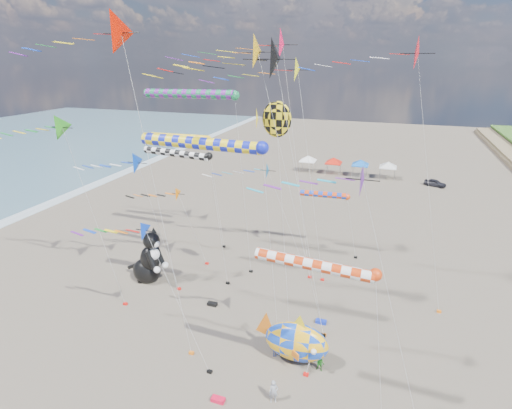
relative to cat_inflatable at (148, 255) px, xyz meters
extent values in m
cone|color=#F8134C|center=(12.27, 5.76, 19.47)|extent=(2.90, 3.10, 3.20)
cylinder|color=#B2B2B2|center=(13.75, 5.76, 8.25)|extent=(2.97, 0.02, 22.44)
cube|color=black|center=(15.22, 5.76, -2.86)|extent=(0.36, 0.24, 0.20)
cone|color=gold|center=(14.48, -2.87, 18.76)|extent=(2.26, 2.42, 2.49)
cylinder|color=#B2B2B2|center=(16.33, -2.87, 7.90)|extent=(3.72, 0.02, 21.73)
cube|color=black|center=(18.18, -2.87, -2.86)|extent=(0.36, 0.24, 0.20)
cone|color=red|center=(7.28, -8.25, 19.81)|extent=(2.62, 2.80, 2.89)
cylinder|color=#B2B2B2|center=(8.10, -8.25, 8.42)|extent=(1.66, 0.02, 22.77)
cube|color=black|center=(8.92, -8.25, -2.86)|extent=(0.36, 0.24, 0.20)
cone|color=green|center=(-3.50, -4.40, 13.14)|extent=(2.16, 2.31, 2.38)
cylinder|color=#B2B2B2|center=(-1.68, -4.40, 5.09)|extent=(3.66, 0.02, 16.10)
cube|color=black|center=(0.14, -4.40, -2.86)|extent=(0.36, 0.24, 0.20)
cone|color=#0B38CF|center=(7.85, -9.56, 7.03)|extent=(1.54, 1.65, 1.70)
cylinder|color=#B2B2B2|center=(9.46, -9.56, 2.03)|extent=(3.23, 0.02, 10.00)
cube|color=black|center=(11.06, -9.56, -2.86)|extent=(0.36, 0.24, 0.20)
cone|color=black|center=(15.08, -2.92, 18.33)|extent=(2.72, 2.91, 3.00)
cylinder|color=#B2B2B2|center=(16.61, -2.92, 7.68)|extent=(3.10, 0.02, 21.30)
cube|color=black|center=(18.15, -2.92, -2.86)|extent=(0.36, 0.24, 0.20)
cone|color=orange|center=(1.60, 4.96, 4.50)|extent=(1.62, 1.74, 1.79)
cylinder|color=#B2B2B2|center=(2.78, 4.96, 0.77)|extent=(2.38, 0.02, 7.47)
cube|color=black|center=(3.95, 4.96, -2.86)|extent=(0.36, 0.24, 0.20)
cone|color=#59198F|center=(21.51, -9.79, 12.30)|extent=(1.87, 2.01, 2.07)
cylinder|color=#B2B2B2|center=(23.34, -9.79, 4.67)|extent=(3.68, 0.02, 15.27)
cone|color=#073DC7|center=(1.75, -0.55, 9.81)|extent=(2.03, 2.17, 2.24)
cylinder|color=#B2B2B2|center=(2.66, -0.55, 3.42)|extent=(1.83, 0.02, 12.78)
cube|color=black|center=(3.56, -0.55, -2.86)|extent=(0.36, 0.24, 0.20)
cone|color=yellow|center=(13.08, 5.66, 17.37)|extent=(2.23, 2.38, 2.46)
cylinder|color=#B2B2B2|center=(14.82, 5.66, 7.20)|extent=(3.50, 0.02, 20.34)
cube|color=black|center=(16.56, 5.66, -2.86)|extent=(0.36, 0.24, 0.20)
cone|color=#1D7EBF|center=(10.62, 9.20, 7.18)|extent=(1.86, 1.99, 2.05)
cylinder|color=#B2B2B2|center=(12.11, 9.20, 2.11)|extent=(2.99, 0.02, 10.15)
cube|color=black|center=(13.59, 9.20, -2.86)|extent=(0.36, 0.24, 0.20)
cone|color=red|center=(24.11, 3.64, 18.71)|extent=(2.55, 2.73, 2.81)
cylinder|color=#B2B2B2|center=(25.73, 3.64, 7.87)|extent=(3.26, 0.02, 21.68)
cube|color=black|center=(27.35, 3.64, -2.86)|extent=(0.36, 0.24, 0.20)
cylinder|color=yellow|center=(-0.96, 9.41, 9.99)|extent=(7.06, 0.71, 0.71)
sphere|color=yellow|center=(2.57, 9.41, 9.99)|extent=(0.74, 0.74, 0.74)
cylinder|color=#B2B2B2|center=(3.32, 9.41, 3.51)|extent=(1.52, 0.02, 12.95)
cube|color=black|center=(4.07, 9.41, -2.86)|extent=(0.36, 0.24, 0.20)
cylinder|color=#177E47|center=(2.88, 4.90, 15.12)|extent=(9.46, 0.86, 0.86)
sphere|color=#177E47|center=(7.61, 4.90, 15.12)|extent=(0.90, 0.90, 0.90)
cylinder|color=#B2B2B2|center=(8.36, 4.90, 6.08)|extent=(1.52, 0.02, 18.09)
cube|color=black|center=(9.11, 4.90, -2.86)|extent=(0.36, 0.24, 0.20)
cylinder|color=#E44110|center=(15.18, 11.69, 4.22)|extent=(5.20, 0.67, 0.67)
sphere|color=#E44110|center=(17.77, 11.69, 4.22)|extent=(0.71, 0.71, 0.71)
cylinder|color=#B2B2B2|center=(18.52, 11.69, 0.63)|extent=(1.52, 0.02, 7.18)
cube|color=black|center=(19.27, 11.69, -2.86)|extent=(0.36, 0.24, 0.20)
cylinder|color=#121FB9|center=(9.33, -5.71, 12.89)|extent=(8.75, 0.85, 0.85)
sphere|color=#121FB9|center=(13.70, -5.71, 12.89)|extent=(0.89, 0.89, 0.89)
cylinder|color=#B2B2B2|center=(14.45, -5.71, 4.96)|extent=(1.52, 0.02, 15.85)
cube|color=black|center=(15.20, -5.71, -2.86)|extent=(0.36, 0.24, 0.20)
cylinder|color=black|center=(2.84, 1.96, 10.02)|extent=(6.67, 0.67, 0.67)
sphere|color=black|center=(6.18, 1.96, 10.02)|extent=(0.71, 0.71, 0.71)
cylinder|color=#B2B2B2|center=(6.93, 1.96, 3.53)|extent=(1.52, 0.02, 12.99)
cube|color=black|center=(7.68, 1.96, -2.86)|extent=(0.36, 0.24, 0.20)
cylinder|color=red|center=(18.34, -11.00, 7.90)|extent=(6.51, 0.66, 0.66)
sphere|color=red|center=(21.59, -11.00, 7.90)|extent=(0.69, 0.69, 0.69)
cylinder|color=#B2B2B2|center=(22.34, -11.00, 2.47)|extent=(1.52, 0.02, 10.87)
ellipsoid|color=yellow|center=(13.52, -1.70, 14.15)|extent=(2.20, 0.40, 2.64)
cone|color=yellow|center=(12.02, -1.70, 14.15)|extent=(0.12, 1.80, 1.80)
cylinder|color=#B2B2B2|center=(14.52, -2.70, 5.59)|extent=(2.03, 2.03, 17.12)
cube|color=black|center=(15.52, -3.70, -2.86)|extent=(0.36, 0.24, 0.20)
ellipsoid|color=blue|center=(16.70, -6.59, -1.07)|extent=(5.06, 3.27, 3.14)
cone|color=orange|center=(13.97, -6.59, -1.07)|extent=(2.23, 0.84, 2.30)
cone|color=yellow|center=(16.91, -6.59, 0.50)|extent=(1.62, 0.62, 1.67)
cylinder|color=#B2B2B2|center=(17.82, -7.09, -2.28)|extent=(0.30, 1.04, 1.39)
cube|color=red|center=(17.70, -7.59, -2.86)|extent=(0.36, 0.24, 0.20)
imported|color=#9195A1|center=(16.14, -10.53, -2.13)|extent=(0.72, 0.61, 1.67)
imported|color=#1E711D|center=(18.54, -6.78, -2.35)|extent=(0.65, 0.53, 1.23)
imported|color=#2B459E|center=(15.00, -6.37, -2.44)|extent=(0.67, 0.45, 1.05)
cube|color=black|center=(7.76, -1.91, -2.81)|extent=(0.90, 0.44, 0.30)
cube|color=red|center=(12.68, -11.71, -2.81)|extent=(0.90, 0.44, 0.30)
cube|color=#132BBE|center=(17.65, -1.29, -2.81)|extent=(0.90, 0.44, 0.30)
cube|color=white|center=(6.63, 45.42, -0.71)|extent=(3.00, 3.00, 0.15)
pyramid|color=white|center=(6.63, 45.42, 0.34)|extent=(4.20, 4.20, 1.00)
cylinder|color=#999999|center=(5.33, 44.12, -1.86)|extent=(0.08, 0.08, 2.20)
cylinder|color=#999999|center=(7.93, 44.12, -1.86)|extent=(0.08, 0.08, 2.20)
cylinder|color=#999999|center=(5.33, 46.72, -1.86)|extent=(0.08, 0.08, 2.20)
cylinder|color=#999999|center=(7.93, 46.72, -1.86)|extent=(0.08, 0.08, 2.20)
cube|color=red|center=(11.63, 45.42, -0.71)|extent=(3.00, 3.00, 0.15)
pyramid|color=red|center=(11.63, 45.42, 0.34)|extent=(4.20, 4.20, 1.00)
cylinder|color=#999999|center=(10.33, 44.12, -1.86)|extent=(0.08, 0.08, 2.20)
cylinder|color=#999999|center=(12.93, 44.12, -1.86)|extent=(0.08, 0.08, 2.20)
cylinder|color=#999999|center=(10.33, 46.72, -1.86)|extent=(0.08, 0.08, 2.20)
cylinder|color=#999999|center=(12.93, 46.72, -1.86)|extent=(0.08, 0.08, 2.20)
cube|color=blue|center=(16.63, 45.42, -0.71)|extent=(3.00, 3.00, 0.15)
pyramid|color=blue|center=(16.63, 45.42, 0.34)|extent=(4.20, 4.20, 1.00)
cylinder|color=#999999|center=(15.33, 44.12, -1.86)|extent=(0.08, 0.08, 2.20)
cylinder|color=#999999|center=(17.93, 44.12, -1.86)|extent=(0.08, 0.08, 2.20)
cylinder|color=#999999|center=(15.33, 46.72, -1.86)|extent=(0.08, 0.08, 2.20)
cylinder|color=#999999|center=(17.93, 46.72, -1.86)|extent=(0.08, 0.08, 2.20)
cube|color=silver|center=(21.63, 45.42, -0.71)|extent=(3.00, 3.00, 0.15)
pyramid|color=silver|center=(21.63, 45.42, 0.34)|extent=(4.20, 4.20, 1.00)
cylinder|color=#999999|center=(20.33, 44.12, -1.86)|extent=(0.08, 0.08, 2.20)
cylinder|color=#999999|center=(22.93, 44.12, -1.86)|extent=(0.08, 0.08, 2.20)
cylinder|color=#999999|center=(20.33, 46.72, -1.86)|extent=(0.08, 0.08, 2.20)
cylinder|color=#999999|center=(22.93, 46.72, -1.86)|extent=(0.08, 0.08, 2.20)
imported|color=#26262D|center=(29.77, 43.42, -2.34)|extent=(3.92, 2.70, 1.24)
camera|label=1|loc=(21.56, -30.01, 18.44)|focal=28.00mm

